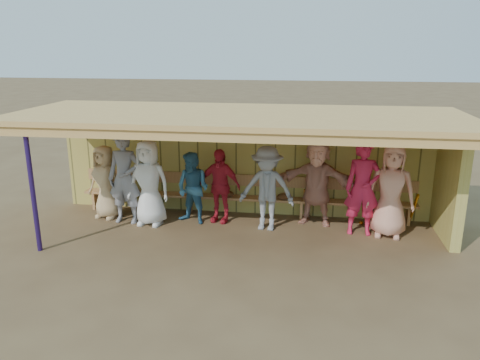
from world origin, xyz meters
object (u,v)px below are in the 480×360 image
at_px(player_h, 391,191).
at_px(player_f, 317,182).
at_px(player_g, 363,188).
at_px(bench, 245,193).
at_px(player_e, 267,188).
at_px(player_c, 193,188).
at_px(player_a, 125,178).
at_px(player_d, 219,186).
at_px(player_b, 149,183).
at_px(player_extra, 105,182).

bearing_deg(player_h, player_f, 169.48).
height_order(player_f, player_g, player_g).
bearing_deg(player_f, bench, -179.72).
bearing_deg(player_h, player_e, -172.35).
xyz_separation_m(player_c, player_h, (4.11, -0.12, 0.17)).
relative_size(player_e, player_f, 0.95).
distance_m(player_a, player_e, 3.08).
xyz_separation_m(player_c, player_d, (0.55, 0.18, 0.03)).
bearing_deg(player_b, player_h, 4.60).
xyz_separation_m(player_extra, bench, (3.06, 0.61, -0.30)).
bearing_deg(player_d, player_e, -3.15).
relative_size(player_h, player_extra, 1.16).
bearing_deg(player_e, player_extra, -176.22).
bearing_deg(player_b, player_f, 12.57).
distance_m(player_a, player_h, 5.57).
bearing_deg(player_h, player_b, -171.61).
xyz_separation_m(player_e, player_g, (1.94, 0.04, 0.08)).
bearing_deg(player_b, player_d, 18.27).
xyz_separation_m(player_b, player_e, (2.53, 0.07, -0.03)).
xyz_separation_m(player_a, player_e, (3.08, 0.04, -0.10)).
xyz_separation_m(player_h, player_extra, (-6.12, 0.17, -0.13)).
bearing_deg(bench, player_extra, -168.76).
relative_size(player_b, bench, 0.24).
relative_size(player_g, bench, 0.26).
height_order(player_c, player_extra, player_extra).
distance_m(player_e, player_h, 2.49).
xyz_separation_m(player_c, player_extra, (-2.02, 0.05, 0.04)).
bearing_deg(player_extra, player_h, 14.39).
relative_size(player_f, player_g, 0.97).
xyz_separation_m(player_a, bench, (2.51, 0.83, -0.47)).
distance_m(player_c, player_h, 4.11).
relative_size(player_b, player_f, 0.98).
distance_m(player_b, player_e, 2.53).
xyz_separation_m(player_b, player_h, (5.02, 0.08, 0.03)).
bearing_deg(player_c, bench, 52.10).
relative_size(player_c, player_e, 0.88).
bearing_deg(player_c, player_extra, -161.49).
relative_size(player_b, player_c, 1.18).
bearing_deg(player_a, player_g, 2.07).
height_order(player_d, bench, player_d).
bearing_deg(player_c, player_f, 27.52).
height_order(player_f, player_extra, player_f).
bearing_deg(player_d, player_f, 17.81).
bearing_deg(player_d, player_c, -149.13).
bearing_deg(player_f, player_b, -159.97).
bearing_deg(player_c, player_h, 18.20).
distance_m(player_h, bench, 3.19).
bearing_deg(player_f, player_g, -14.98).
height_order(player_a, player_e, player_a).
distance_m(player_a, player_d, 2.05).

